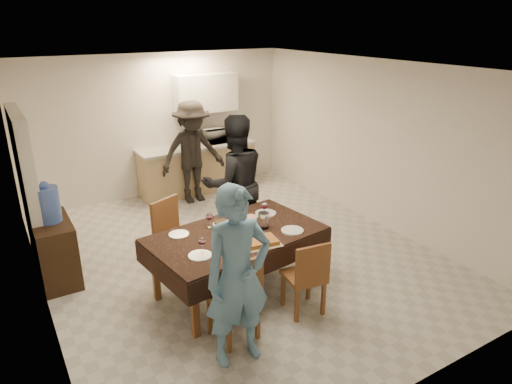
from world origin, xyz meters
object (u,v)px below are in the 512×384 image
dining_table (236,236)px  water_jug (47,205)px  microwave (216,136)px  person_kitchen (193,152)px  water_pitcher (264,220)px  person_far (235,183)px  wine_bottle (230,221)px  console (55,251)px  savoury_tart (260,241)px  person_near (238,277)px

dining_table → water_jug: 2.33m
microwave → person_kitchen: (-0.69, -0.45, -0.12)m
water_pitcher → person_far: size_ratio=0.10×
person_far → person_kitchen: 1.98m
water_jug → water_pitcher: (2.19, -1.45, -0.16)m
water_jug → wine_bottle: size_ratio=1.57×
console → person_kitchen: size_ratio=0.48×
savoury_tart → dining_table: bearing=104.7°
savoury_tart → microwave: microwave is taller
person_near → water_pitcher: bearing=52.0°
dining_table → person_near: (-0.55, -1.05, 0.16)m
savoury_tart → microwave: 4.09m
water_jug → person_near: size_ratio=0.24×
console → water_jug: size_ratio=2.01×
dining_table → console: size_ratio=2.42×
water_jug → water_pitcher: 2.63m
dining_table → console: 2.34m
person_near → person_far: bearing=66.3°
water_pitcher → wine_bottle: bearing=166.0°
wine_bottle → person_far: bearing=59.0°
savoury_tart → person_far: person_far is taller
dining_table → person_far: bearing=54.7°
console → savoury_tart: size_ratio=2.02×
person_far → person_kitchen: bearing=-87.4°
water_jug → water_pitcher: water_jug is taller
console → savoury_tart: bearing=-42.6°
microwave → console: bearing=32.1°
water_jug → person_near: bearing=-62.2°
person_kitchen → water_pitcher: bearing=-97.7°
water_pitcher → person_near: bearing=-132.0°
person_kitchen → microwave: bearing=33.1°
person_near → microwave: bearing=70.0°
dining_table → person_kitchen: size_ratio=1.16×
water_pitcher → savoury_tart: bearing=-127.1°
dining_table → person_kitchen: (0.76, 3.02, 0.17)m
console → water_pitcher: size_ratio=4.47×
water_jug → microwave: size_ratio=0.90×
dining_table → savoury_tart: 0.40m
wine_bottle → person_kitchen: (0.81, 2.97, -0.00)m
dining_table → person_far: size_ratio=1.09×
console → water_pitcher: (2.19, -1.45, 0.47)m
console → person_near: bearing=-62.2°
console → person_near: (1.29, -2.45, 0.49)m
person_kitchen → savoury_tart: bearing=-101.0°
person_far → microwave: bearing=-101.7°
console → wine_bottle: size_ratio=3.15×
microwave → dining_table: bearing=67.3°
microwave → person_far: person_far is taller
savoury_tart → person_kitchen: size_ratio=0.24×
dining_table → console: console is taller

